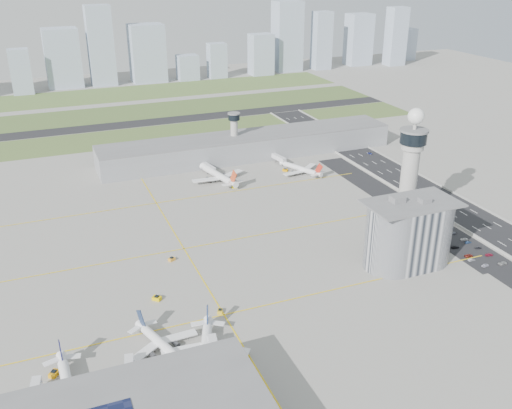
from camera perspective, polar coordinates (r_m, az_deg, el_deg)
name	(u,v)px	position (r m, az deg, el deg)	size (l,w,h in m)	color
ground	(284,262)	(267.97, 2.82, -5.74)	(1000.00, 1000.00, 0.00)	#9A9890
grass_strip_0	(143,136)	(462.41, -11.26, 6.75)	(480.00, 50.00, 0.08)	#445729
grass_strip_1	(126,113)	(533.72, -12.90, 8.88)	(480.00, 60.00, 0.08)	#48602D
grass_strip_2	(112,95)	(610.75, -14.24, 10.60)	(480.00, 70.00, 0.08)	#4C6530
runway	(134,124)	(497.45, -12.12, 7.88)	(480.00, 22.00, 0.10)	black
highway	(479,222)	(328.41, 21.39, -1.64)	(28.00, 500.00, 0.10)	black
barrier_left	(458,225)	(319.22, 19.55, -1.98)	(0.60, 500.00, 1.20)	#9E9E99
barrier_right	(499,217)	(337.49, 23.16, -1.15)	(0.60, 500.00, 1.20)	#9E9E99
landside_road	(454,238)	(306.01, 19.16, -3.17)	(18.00, 260.00, 0.08)	black
parking_lot	(467,249)	(297.00, 20.34, -4.19)	(20.00, 44.00, 0.10)	black
taxiway_line_h_0	(224,315)	(231.74, -3.22, -10.96)	(260.00, 0.60, 0.01)	yellow
taxiway_line_h_1	(184,249)	(281.12, -7.22, -4.41)	(260.00, 0.60, 0.01)	yellow
taxiway_line_h_2	(156,203)	(333.99, -9.94, 0.14)	(260.00, 0.60, 0.01)	yellow
taxiway_line_v	(184,249)	(281.12, -7.22, -4.41)	(0.60, 260.00, 0.01)	yellow
control_tower	(410,166)	(294.46, 15.17, 3.72)	(14.00, 14.00, 64.50)	#ADAAA5
secondary_tower	(234,131)	(399.84, -2.20, 7.33)	(8.60, 8.60, 31.90)	#ADAAA5
admin_building	(409,233)	(268.75, 15.02, -2.81)	(42.00, 24.00, 33.50)	#B2B2B7
terminal_pier	(249,145)	(404.60, -0.74, 5.93)	(210.00, 32.00, 15.80)	gray
airplane_near_a	(67,384)	(201.55, -18.34, -16.64)	(37.18, 31.60, 10.41)	white
airplane_near_b	(163,341)	(212.79, -9.32, -13.28)	(34.26, 29.12, 9.59)	white
airplane_near_c	(205,346)	(207.78, -5.11, -13.89)	(37.67, 32.02, 10.55)	white
airplane_far_a	(218,171)	(361.61, -3.86, 3.36)	(43.15, 36.68, 12.08)	white
airplane_far_b	(300,165)	(374.81, 4.43, 3.91)	(35.47, 30.15, 9.93)	white
jet_bridge_near_1	(130,388)	(198.61, -12.51, -17.45)	(14.00, 3.00, 5.70)	silver
jet_bridge_near_2	(217,365)	(203.28, -3.88, -15.71)	(14.00, 3.00, 5.70)	silver
jet_bridge_far_0	(204,166)	(380.27, -5.21, 3.84)	(14.00, 3.00, 5.70)	silver
jet_bridge_far_1	(273,157)	(396.52, 1.73, 4.78)	(14.00, 3.00, 5.70)	silver
tug_0	(54,373)	(213.82, -19.54, -15.61)	(2.45, 3.56, 2.07)	#F29F09
tug_1	(157,298)	(243.32, -9.89, -9.17)	(2.39, 3.48, 2.02)	#E7BF01
tug_2	(220,311)	(232.67, -3.62, -10.57)	(1.98, 2.88, 1.67)	gold
tug_3	(172,259)	(271.16, -8.43, -5.40)	(2.08, 3.03, 1.76)	gold
tug_4	(234,187)	(350.46, -2.18, 1.81)	(2.07, 3.01, 1.75)	#E1CC04
tug_5	(285,170)	(378.11, 2.94, 3.49)	(2.27, 3.30, 1.92)	#D48B00
car_lot_0	(485,265)	(283.90, 21.95, -5.66)	(1.54, 3.82, 1.30)	#B2B0C3
car_lot_1	(472,260)	(286.52, 20.75, -5.19)	(1.27, 3.63, 1.20)	gray
car_lot_2	(469,256)	(289.78, 20.50, -4.82)	(1.99, 4.32, 1.20)	maroon
car_lot_3	(455,247)	(295.67, 19.30, -4.05)	(1.66, 4.08, 1.18)	black
car_lot_4	(447,243)	(297.88, 18.55, -3.71)	(1.52, 3.77, 1.28)	navy
car_lot_5	(436,236)	(303.94, 17.53, -3.02)	(1.15, 3.29, 1.08)	silver
car_lot_6	(503,263)	(288.83, 23.45, -5.41)	(2.13, 4.61, 1.28)	#959595
car_lot_7	(489,255)	(294.30, 22.29, -4.67)	(1.59, 3.92, 1.14)	maroon
car_lot_8	(478,248)	(299.04, 21.34, -4.05)	(1.30, 3.24, 1.10)	#29292F
car_lot_9	(468,242)	(302.73, 20.44, -3.56)	(1.18, 3.37, 1.11)	#192B48
car_lot_10	(464,239)	(305.15, 20.12, -3.29)	(1.85, 4.02, 1.12)	white
car_lot_11	(452,233)	(309.59, 19.02, -2.71)	(1.83, 4.49, 1.30)	slate
car_hw_1	(431,194)	(355.34, 17.10, 1.00)	(1.39, 3.98, 1.31)	black
car_hw_2	(370,153)	(419.10, 11.33, 5.04)	(1.85, 4.01, 1.11)	navy
car_hw_4	(314,132)	(463.06, 5.77, 7.19)	(1.45, 3.59, 1.22)	gray
skyline_bldg_6	(21,72)	(638.39, -22.47, 12.18)	(20.04, 16.03, 45.20)	#9EADC1
skyline_bldg_7	(63,58)	(657.02, -18.78, 13.70)	(35.76, 28.61, 61.22)	#9EADC1
skyline_bldg_8	(101,46)	(653.81, -15.28, 15.06)	(26.33, 21.06, 83.39)	#9EADC1
skyline_bldg_9	(147,53)	(663.99, -10.82, 14.65)	(36.96, 29.57, 62.11)	#9EADC1
skyline_bldg_10	(188,67)	(668.28, -6.85, 13.45)	(23.01, 18.41, 27.75)	#9EADC1
skyline_bldg_11	(217,61)	(676.88, -3.92, 14.17)	(20.22, 16.18, 38.97)	#9EADC1
skyline_bldg_12	(261,54)	(692.80, 0.50, 14.78)	(26.14, 20.92, 46.89)	#9EADC1
skyline_bldg_13	(287,36)	(716.81, 3.14, 16.43)	(32.26, 25.81, 81.20)	#9EADC1
skyline_bldg_14	(322,41)	(730.88, 6.58, 15.97)	(21.59, 17.28, 68.75)	#9EADC1
skyline_bldg_15	(359,39)	(767.99, 10.22, 15.93)	(30.25, 24.20, 63.40)	#9EADC1
skyline_bldg_16	(396,36)	(774.72, 13.82, 16.01)	(23.04, 18.43, 71.56)	#9EADC1
skyline_bldg_17	(406,44)	(819.90, 14.76, 15.23)	(22.64, 18.11, 41.06)	#9EADC1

